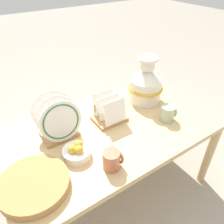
{
  "coord_description": "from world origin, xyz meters",
  "views": [
    {
      "loc": [
        -0.59,
        -0.88,
        1.49
      ],
      "look_at": [
        0.0,
        0.0,
        0.73
      ],
      "focal_mm": 35.0,
      "sensor_mm": 36.0,
      "label": 1
    }
  ],
  "objects_px": {
    "dish_rack_square_plates": "(109,114)",
    "fruit_bowl": "(77,152)",
    "dish_rack_round_plates": "(58,122)",
    "ceramic_vase": "(146,84)",
    "mug_terracotta_glaze": "(112,160)",
    "mug_sage_glaze": "(168,113)",
    "wicker_charger_stack": "(34,184)"
  },
  "relations": [
    {
      "from": "dish_rack_round_plates",
      "to": "mug_terracotta_glaze",
      "type": "xyz_separation_m",
      "value": [
        0.12,
        -0.36,
        -0.05
      ]
    },
    {
      "from": "dish_rack_round_plates",
      "to": "fruit_bowl",
      "type": "relative_size",
      "value": 1.73
    },
    {
      "from": "wicker_charger_stack",
      "to": "mug_terracotta_glaze",
      "type": "xyz_separation_m",
      "value": [
        0.36,
        -0.1,
        0.03
      ]
    },
    {
      "from": "dish_rack_square_plates",
      "to": "wicker_charger_stack",
      "type": "bearing_deg",
      "value": -157.42
    },
    {
      "from": "dish_rack_round_plates",
      "to": "ceramic_vase",
      "type": "bearing_deg",
      "value": 2.11
    },
    {
      "from": "dish_rack_round_plates",
      "to": "mug_sage_glaze",
      "type": "distance_m",
      "value": 0.68
    },
    {
      "from": "dish_rack_square_plates",
      "to": "mug_sage_glaze",
      "type": "xyz_separation_m",
      "value": [
        0.31,
        -0.21,
        0.0
      ]
    },
    {
      "from": "fruit_bowl",
      "to": "wicker_charger_stack",
      "type": "bearing_deg",
      "value": -165.09
    },
    {
      "from": "ceramic_vase",
      "to": "mug_terracotta_glaze",
      "type": "height_order",
      "value": "ceramic_vase"
    },
    {
      "from": "dish_rack_round_plates",
      "to": "dish_rack_square_plates",
      "type": "xyz_separation_m",
      "value": [
        0.33,
        -0.03,
        -0.05
      ]
    },
    {
      "from": "dish_rack_square_plates",
      "to": "mug_sage_glaze",
      "type": "height_order",
      "value": "dish_rack_square_plates"
    },
    {
      "from": "ceramic_vase",
      "to": "dish_rack_square_plates",
      "type": "height_order",
      "value": "ceramic_vase"
    },
    {
      "from": "dish_rack_round_plates",
      "to": "fruit_bowl",
      "type": "distance_m",
      "value": 0.21
    },
    {
      "from": "mug_sage_glaze",
      "to": "fruit_bowl",
      "type": "relative_size",
      "value": 0.68
    },
    {
      "from": "dish_rack_square_plates",
      "to": "fruit_bowl",
      "type": "bearing_deg",
      "value": -151.9
    },
    {
      "from": "mug_terracotta_glaze",
      "to": "fruit_bowl",
      "type": "xyz_separation_m",
      "value": [
        -0.11,
        0.16,
        -0.02
      ]
    },
    {
      "from": "wicker_charger_stack",
      "to": "fruit_bowl",
      "type": "bearing_deg",
      "value": 14.91
    },
    {
      "from": "wicker_charger_stack",
      "to": "fruit_bowl",
      "type": "xyz_separation_m",
      "value": [
        0.25,
        0.07,
        0.01
      ]
    },
    {
      "from": "dish_rack_square_plates",
      "to": "fruit_bowl",
      "type": "xyz_separation_m",
      "value": [
        -0.32,
        -0.17,
        -0.02
      ]
    },
    {
      "from": "dish_rack_round_plates",
      "to": "dish_rack_square_plates",
      "type": "distance_m",
      "value": 0.33
    },
    {
      "from": "dish_rack_round_plates",
      "to": "fruit_bowl",
      "type": "bearing_deg",
      "value": -87.1
    },
    {
      "from": "dish_rack_square_plates",
      "to": "fruit_bowl",
      "type": "relative_size",
      "value": 1.34
    },
    {
      "from": "dish_rack_round_plates",
      "to": "dish_rack_square_plates",
      "type": "relative_size",
      "value": 1.29
    },
    {
      "from": "wicker_charger_stack",
      "to": "mug_sage_glaze",
      "type": "relative_size",
      "value": 3.18
    },
    {
      "from": "fruit_bowl",
      "to": "dish_rack_round_plates",
      "type": "bearing_deg",
      "value": 92.9
    },
    {
      "from": "dish_rack_square_plates",
      "to": "ceramic_vase",
      "type": "bearing_deg",
      "value": 9.0
    },
    {
      "from": "ceramic_vase",
      "to": "dish_rack_square_plates",
      "type": "relative_size",
      "value": 1.65
    },
    {
      "from": "mug_sage_glaze",
      "to": "fruit_bowl",
      "type": "height_order",
      "value": "mug_sage_glaze"
    },
    {
      "from": "mug_sage_glaze",
      "to": "fruit_bowl",
      "type": "distance_m",
      "value": 0.63
    },
    {
      "from": "dish_rack_square_plates",
      "to": "dish_rack_round_plates",
      "type": "bearing_deg",
      "value": 174.79
    },
    {
      "from": "wicker_charger_stack",
      "to": "mug_sage_glaze",
      "type": "bearing_deg",
      "value": 1.82
    },
    {
      "from": "dish_rack_square_plates",
      "to": "wicker_charger_stack",
      "type": "distance_m",
      "value": 0.61
    }
  ]
}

